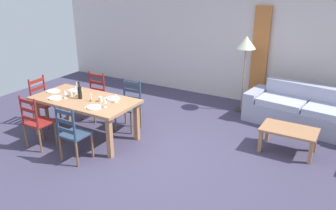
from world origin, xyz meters
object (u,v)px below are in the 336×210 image
object	(u,v)px
wine_glass_far_right	(116,96)
coffee_table	(289,132)
wine_bottle	(80,92)
dining_chair_far_right	(129,105)
dining_chair_head_west	(43,101)
wine_glass_far_left	(76,88)
wine_glass_near_right	(105,101)
dining_chair_far_left	(94,96)
coffee_cup_primary	(100,99)
dining_chair_near_right	(72,134)
standing_lamp	(246,47)
wine_glass_near_left	(65,92)
coffee_cup_secondary	(71,94)
couch	(306,113)
dining_table	(85,103)
dining_chair_near_left	(36,122)

from	to	relation	value
wine_glass_far_right	coffee_table	distance (m)	2.98
wine_bottle	dining_chair_far_right	bearing A→B (deg)	55.82
dining_chair_head_west	wine_glass_far_left	bearing A→B (deg)	6.76
wine_glass_near_right	wine_glass_far_right	xyz separation A→B (m)	(0.01, 0.27, 0.00)
dining_chair_far_left	dining_chair_head_west	bearing A→B (deg)	-130.96
wine_bottle	coffee_cup_primary	world-z (taller)	wine_bottle
dining_chair_near_right	standing_lamp	size ratio (longest dim) A/B	0.59
dining_chair_far_left	dining_chair_head_west	world-z (taller)	same
dining_chair_far_right	wine_glass_near_left	distance (m)	1.21
coffee_cup_secondary	couch	bearing A→B (deg)	34.36
wine_glass_near_right	coffee_cup_primary	xyz separation A→B (m)	(-0.25, 0.17, -0.07)
dining_table	wine_glass_far_right	world-z (taller)	wine_glass_far_right
couch	coffee_table	distance (m)	1.22
wine_glass_far_right	dining_chair_far_left	bearing A→B (deg)	149.90
coffee_cup_secondary	wine_glass_near_left	bearing A→B (deg)	-95.60
coffee_cup_primary	coffee_table	bearing A→B (deg)	22.69
dining_chair_far_left	wine_glass_far_right	world-z (taller)	dining_chair_far_left
wine_glass_far_left	dining_chair_far_left	bearing A→B (deg)	104.66
wine_glass_far_left	wine_glass_far_right	world-z (taller)	same
wine_bottle	wine_glass_far_left	xyz separation A→B (m)	(-0.25, 0.15, -0.01)
dining_table	wine_glass_far_right	distance (m)	0.65
dining_chair_head_west	coffee_table	size ratio (longest dim) A/B	1.07
dining_chair_far_left	wine_glass_near_left	size ratio (longest dim) A/B	5.96
dining_chair_far_right	dining_chair_near_right	bearing A→B (deg)	-90.93
dining_table	dining_chair_far_right	xyz separation A→B (m)	(0.44, 0.72, -0.19)
dining_chair_far_left	wine_glass_far_left	size ratio (longest dim) A/B	5.96
coffee_cup_secondary	dining_chair_head_west	bearing A→B (deg)	176.60
dining_chair_far_left	dining_chair_near_right	bearing A→B (deg)	-59.34
dining_chair_near_right	dining_chair_head_west	distance (m)	1.73
wine_glass_far_right	standing_lamp	distance (m)	2.96
dining_chair_far_right	coffee_cup_secondary	bearing A→B (deg)	-134.80
dining_chair_far_right	coffee_cup_secondary	size ratio (longest dim) A/B	10.67
couch	wine_glass_near_left	bearing A→B (deg)	-144.41
dining_chair_near_left	dining_chair_head_west	bearing A→B (deg)	132.35
dining_table	couch	xyz separation A→B (m)	(3.39, 2.49, -0.37)
standing_lamp	wine_glass_near_left	bearing A→B (deg)	-129.56
standing_lamp	dining_chair_head_west	bearing A→B (deg)	-139.95
dining_table	wine_glass_far_left	distance (m)	0.39
dining_chair_near_left	dining_chair_near_right	bearing A→B (deg)	-2.01
dining_table	standing_lamp	bearing A→B (deg)	52.83
dining_chair_near_right	coffee_cup_secondary	size ratio (longest dim) A/B	10.67
dining_chair_far_left	wine_glass_far_left	world-z (taller)	dining_chair_far_left
dining_table	wine_bottle	world-z (taller)	wine_bottle
wine_bottle	coffee_cup_secondary	bearing A→B (deg)	178.50
wine_glass_far_right	dining_chair_near_right	bearing A→B (deg)	-102.02
dining_chair_near_left	dining_chair_far_left	xyz separation A→B (m)	(-0.04, 1.49, 0.00)
wine_glass_near_right	standing_lamp	size ratio (longest dim) A/B	0.10
dining_chair_near_right	couch	xyz separation A→B (m)	(2.97, 3.25, -0.19)
dining_table	coffee_cup_secondary	world-z (taller)	coffee_cup_secondary
dining_chair_near_right	standing_lamp	xyz separation A→B (m)	(1.61, 3.43, 0.93)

